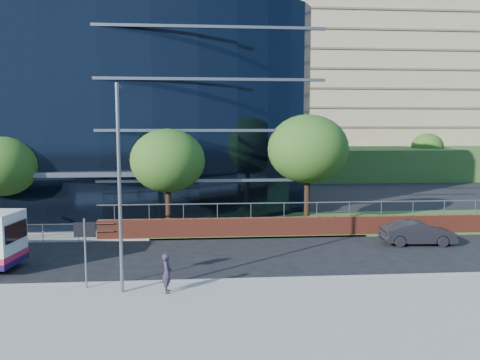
{
  "coord_description": "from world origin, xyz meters",
  "views": [
    {
      "loc": [
        9.14,
        -20.07,
        6.36
      ],
      "look_at": [
        11.4,
        8.0,
        3.4
      ],
      "focal_mm": 35.0,
      "sensor_mm": 36.0,
      "label": 1
    }
  ],
  "objects": [
    {
      "name": "glass_office",
      "position": [
        -4.0,
        20.85,
        8.0
      ],
      "size": [
        44.0,
        23.1,
        16.0
      ],
      "color": "black",
      "rests_on": "ground"
    },
    {
      "name": "apartment_block",
      "position": [
        32.0,
        57.21,
        11.11
      ],
      "size": [
        60.0,
        42.0,
        30.0
      ],
      "color": "#2D511E",
      "rests_on": "ground"
    },
    {
      "name": "tree_far_d",
      "position": [
        16.0,
        10.0,
        5.19
      ],
      "size": [
        5.28,
        5.28,
        7.44
      ],
      "color": "black",
      "rests_on": "ground"
    },
    {
      "name": "grass_verge",
      "position": [
        24.0,
        11.0,
        0.06
      ],
      "size": [
        36.0,
        8.0,
        0.12
      ],
      "primitive_type": "cube",
      "color": "#2D511E",
      "rests_on": "ground"
    },
    {
      "name": "tree_dist_e",
      "position": [
        24.0,
        40.0,
        4.54
      ],
      "size": [
        4.62,
        4.62,
        6.51
      ],
      "color": "black",
      "rests_on": "ground"
    },
    {
      "name": "parked_car",
      "position": [
        21.19,
        4.82,
        0.66
      ],
      "size": [
        4.12,
        1.68,
        1.33
      ],
      "primitive_type": "imported",
      "rotation": [
        0.0,
        0.0,
        1.5
      ],
      "color": "black",
      "rests_on": "ground"
    },
    {
      "name": "retaining_wall",
      "position": [
        20.0,
        7.3,
        0.61
      ],
      "size": [
        34.0,
        0.4,
        2.11
      ],
      "color": "maroon",
      "rests_on": "ground"
    },
    {
      "name": "tree_far_b",
      "position": [
        -3.0,
        9.5,
        4.21
      ],
      "size": [
        4.29,
        4.29,
        6.05
      ],
      "color": "black",
      "rests_on": "ground"
    },
    {
      "name": "street_sign",
      "position": [
        4.5,
        -1.59,
        2.15
      ],
      "size": [
        0.85,
        0.09,
        2.8
      ],
      "color": "slate",
      "rests_on": "pavement_near"
    },
    {
      "name": "tree_far_c",
      "position": [
        7.0,
        9.0,
        4.54
      ],
      "size": [
        4.62,
        4.62,
        6.51
      ],
      "color": "black",
      "rests_on": "ground"
    },
    {
      "name": "pedestrian",
      "position": [
        7.74,
        -2.38,
        0.92
      ],
      "size": [
        0.41,
        0.59,
        1.53
      ],
      "primitive_type": "imported",
      "rotation": [
        0.0,
        0.0,
        1.65
      ],
      "color": "#2A2233",
      "rests_on": "pavement_near"
    },
    {
      "name": "tree_dist_f",
      "position": [
        40.0,
        42.0,
        4.21
      ],
      "size": [
        4.29,
        4.29,
        6.05
      ],
      "color": "black",
      "rests_on": "ground"
    },
    {
      "name": "streetlight_east",
      "position": [
        6.0,
        -2.17,
        4.44
      ],
      "size": [
        0.15,
        0.77,
        8.0
      ],
      "color": "slate",
      "rests_on": "pavement_near"
    }
  ]
}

